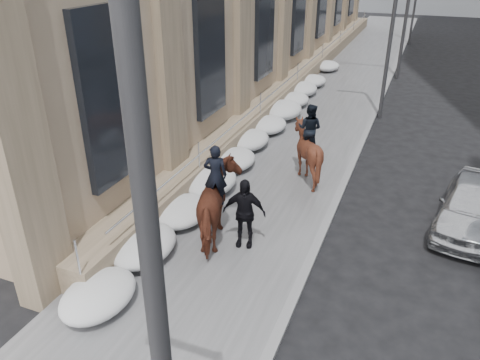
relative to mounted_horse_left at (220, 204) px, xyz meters
The scene contains 11 objects.
ground 1.95m from the mounted_horse_left, 91.77° to the right, with size 140.00×140.00×0.00m, color black.
sidewalk 8.57m from the mounted_horse_left, 90.32° to the left, with size 5.00×80.00×0.12m, color #4F4F51.
curb 8.95m from the mounted_horse_left, 73.14° to the left, with size 0.24×80.00×0.12m, color slate.
streetlight_near 8.65m from the mounted_horse_left, 70.28° to the right, with size 1.71×0.24×8.00m.
streetlight_mid 13.21m from the mounted_horse_left, 77.83° to the left, with size 1.71×0.24×8.00m.
traffic_signal 20.78m from the mounted_horse_left, 84.35° to the left, with size 4.10×0.22×6.00m.
snow_bank 6.80m from the mounted_horse_left, 102.54° to the left, with size 1.70×18.10×0.76m.
mounted_horse_left is the anchor object (origin of this frame).
mounted_horse_right 4.74m from the mounted_horse_left, 74.89° to the left, with size 1.80×1.98×2.66m.
pedestrian 0.72m from the mounted_horse_left, ahead, with size 1.16×0.48×1.97m, color black.
car_silver 7.34m from the mounted_horse_left, 27.89° to the left, with size 1.73×4.29×1.46m, color #A1A4A9.
Camera 1 is at (4.61, -8.46, 7.47)m, focal length 35.00 mm.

